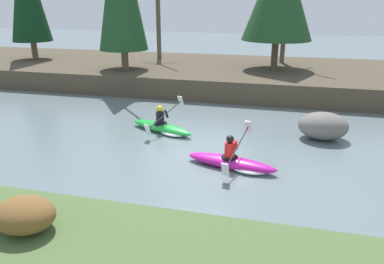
{
  "coord_description": "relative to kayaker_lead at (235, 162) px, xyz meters",
  "views": [
    {
      "loc": [
        2.39,
        -10.52,
        4.67
      ],
      "look_at": [
        -0.46,
        0.69,
        0.55
      ],
      "focal_mm": 35.0,
      "sensor_mm": 36.0,
      "label": 1
    }
  ],
  "objects": [
    {
      "name": "ground_plane",
      "position": [
        -1.14,
        0.58,
        -0.2
      ],
      "size": [
        90.0,
        90.0,
        0.0
      ],
      "primitive_type": "plane",
      "color": "slate"
    },
    {
      "name": "riverbank_far",
      "position": [
        -1.14,
        11.48,
        0.33
      ],
      "size": [
        44.0,
        9.05,
        1.05
      ],
      "color": "#4C4233",
      "rests_on": "ground"
    },
    {
      "name": "bare_tree_upstream",
      "position": [
        -7.16,
        8.83,
        3.87
      ],
      "size": [
        3.53,
        3.49,
        6.4
      ],
      "color": "brown",
      "rests_on": "riverbank_far"
    },
    {
      "name": "bare_tree_mid_upstream",
      "position": [
        -6.79,
        13.23,
        3.5
      ],
      "size": [
        3.12,
        3.08,
        5.61
      ],
      "color": "brown",
      "rests_on": "riverbank_far"
    },
    {
      "name": "bare_tree_mid_downstream",
      "position": [
        0.93,
        13.4,
        3.7
      ],
      "size": [
        3.35,
        3.31,
        6.06
      ],
      "color": "brown",
      "rests_on": "riverbank_far"
    },
    {
      "name": "shrub_clump_second",
      "position": [
        -3.16,
        -4.98,
        0.78
      ],
      "size": [
        1.16,
        0.97,
        0.63
      ],
      "color": "brown",
      "rests_on": "riverbank_near"
    },
    {
      "name": "kayaker_lead",
      "position": [
        0.0,
        0.0,
        0.0
      ],
      "size": [
        2.79,
        2.06,
        1.2
      ],
      "rotation": [
        0.0,
        0.0,
        -0.2
      ],
      "color": "#C61999",
      "rests_on": "ground"
    },
    {
      "name": "kayaker_middle",
      "position": [
        -2.99,
        2.48,
        0.0
      ],
      "size": [
        2.73,
        1.99,
        1.2
      ],
      "rotation": [
        0.0,
        0.0,
        -0.38
      ],
      "color": "green",
      "rests_on": "ground"
    },
    {
      "name": "boulder_midstream",
      "position": [
        2.64,
        3.21,
        0.28
      ],
      "size": [
        1.7,
        1.33,
        0.96
      ],
      "color": "slate",
      "rests_on": "ground"
    }
  ]
}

